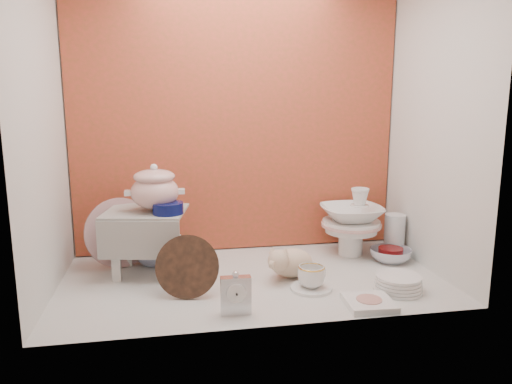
# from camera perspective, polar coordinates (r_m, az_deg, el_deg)

# --- Properties ---
(ground) EXTENTS (1.80, 1.80, 0.00)m
(ground) POSITION_cam_1_polar(r_m,az_deg,el_deg) (2.36, -0.40, -10.17)
(ground) COLOR silver
(ground) RESTS_ON ground
(niche_shell) EXTENTS (1.86, 1.03, 1.53)m
(niche_shell) POSITION_cam_1_polar(r_m,az_deg,el_deg) (2.38, -1.19, 12.88)
(niche_shell) COLOR #C94132
(niche_shell) RESTS_ON ground
(step_stool) EXTENTS (0.43, 0.39, 0.32)m
(step_stool) POSITION_cam_1_polar(r_m,az_deg,el_deg) (2.44, -12.73, -5.77)
(step_stool) COLOR silver
(step_stool) RESTS_ON ground
(soup_tureen) EXTENTS (0.30, 0.30, 0.23)m
(soup_tureen) POSITION_cam_1_polar(r_m,az_deg,el_deg) (2.36, -11.84, 0.54)
(soup_tureen) COLOR white
(soup_tureen) RESTS_ON step_stool
(cobalt_bowl) EXTENTS (0.18, 0.18, 0.05)m
(cobalt_bowl) POSITION_cam_1_polar(r_m,az_deg,el_deg) (2.31, -10.33, -1.88)
(cobalt_bowl) COLOR #090F48
(cobalt_bowl) RESTS_ON step_stool
(floral_platter) EXTENTS (0.37, 0.23, 0.35)m
(floral_platter) POSITION_cam_1_polar(r_m,az_deg,el_deg) (2.58, -15.72, -4.62)
(floral_platter) COLOR silver
(floral_platter) RESTS_ON ground
(blue_white_vase) EXTENTS (0.34, 0.34, 0.27)m
(blue_white_vase) POSITION_cam_1_polar(r_m,az_deg,el_deg) (2.58, -11.67, -5.37)
(blue_white_vase) COLOR white
(blue_white_vase) RESTS_ON ground
(lacquer_tray) EXTENTS (0.29, 0.14, 0.27)m
(lacquer_tray) POSITION_cam_1_polar(r_m,az_deg,el_deg) (2.14, -8.10, -8.71)
(lacquer_tray) COLOR black
(lacquer_tray) RESTS_ON ground
(mantel_clock) EXTENTS (0.12, 0.05, 0.18)m
(mantel_clock) POSITION_cam_1_polar(r_m,az_deg,el_deg) (1.97, -2.40, -11.81)
(mantel_clock) COLOR silver
(mantel_clock) RESTS_ON ground
(plush_pig) EXTENTS (0.30, 0.24, 0.15)m
(plush_pig) POSITION_cam_1_polar(r_m,az_deg,el_deg) (2.35, 4.23, -8.26)
(plush_pig) COLOR beige
(plush_pig) RESTS_ON ground
(teacup_saucer) EXTENTS (0.20, 0.20, 0.01)m
(teacup_saucer) POSITION_cam_1_polar(r_m,az_deg,el_deg) (2.25, 6.51, -11.18)
(teacup_saucer) COLOR white
(teacup_saucer) RESTS_ON ground
(gold_rim_teacup) EXTENTS (0.14, 0.14, 0.10)m
(gold_rim_teacup) POSITION_cam_1_polar(r_m,az_deg,el_deg) (2.23, 6.54, -9.84)
(gold_rim_teacup) COLOR white
(gold_rim_teacup) RESTS_ON teacup_saucer
(lattice_dish) EXTENTS (0.20, 0.20, 0.03)m
(lattice_dish) POSITION_cam_1_polar(r_m,az_deg,el_deg) (2.12, 13.16, -12.58)
(lattice_dish) COLOR white
(lattice_dish) RESTS_ON ground
(dinner_plate_stack) EXTENTS (0.28, 0.28, 0.07)m
(dinner_plate_stack) POSITION_cam_1_polar(r_m,az_deg,el_deg) (2.29, 16.40, -10.27)
(dinner_plate_stack) COLOR white
(dinner_plate_stack) RESTS_ON ground
(crystal_bowl) EXTENTS (0.29, 0.29, 0.07)m
(crystal_bowl) POSITION_cam_1_polar(r_m,az_deg,el_deg) (2.68, 15.55, -7.16)
(crystal_bowl) COLOR silver
(crystal_bowl) RESTS_ON ground
(clear_glass_vase) EXTENTS (0.14, 0.14, 0.23)m
(clear_glass_vase) POSITION_cam_1_polar(r_m,az_deg,el_deg) (2.78, 15.97, -4.83)
(clear_glass_vase) COLOR silver
(clear_glass_vase) RESTS_ON ground
(porcelain_tower) EXTENTS (0.41, 0.41, 0.38)m
(porcelain_tower) POSITION_cam_1_polar(r_m,az_deg,el_deg) (2.70, 11.15, -3.46)
(porcelain_tower) COLOR white
(porcelain_tower) RESTS_ON ground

